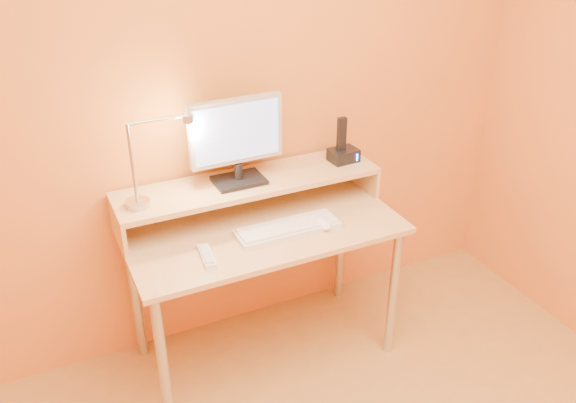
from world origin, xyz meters
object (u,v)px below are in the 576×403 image
phone_dock (343,155)px  remote_control (207,256)px  keyboard (288,229)px  mouse (323,223)px  monitor_panel (236,131)px  lamp_base (138,203)px

phone_dock → remote_control: (-0.79, -0.28, -0.18)m
keyboard → mouse: mouse is taller
monitor_panel → mouse: 0.55m
phone_dock → remote_control: 0.85m
lamp_base → remote_control: 0.36m
phone_dock → mouse: size_ratio=1.11×
mouse → lamp_base: bearing=166.6°
keyboard → remote_control: 0.39m
monitor_panel → lamp_base: 0.51m
monitor_panel → phone_dock: bearing=-2.3°
lamp_base → phone_dock: (0.99, 0.03, 0.02)m
remote_control → mouse: bearing=8.0°
monitor_panel → mouse: bearing=-45.3°
lamp_base → phone_dock: size_ratio=0.77×
mouse → keyboard: bearing=172.2°
lamp_base → keyboard: bearing=-19.0°
monitor_panel → remote_control: (-0.25, -0.29, -0.39)m
lamp_base → monitor_panel: bearing=5.0°
keyboard → phone_dock: bearing=30.2°
phone_dock → keyboard: phone_dock is taller
mouse → remote_control: mouse is taller
mouse → remote_control: bearing=-173.9°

